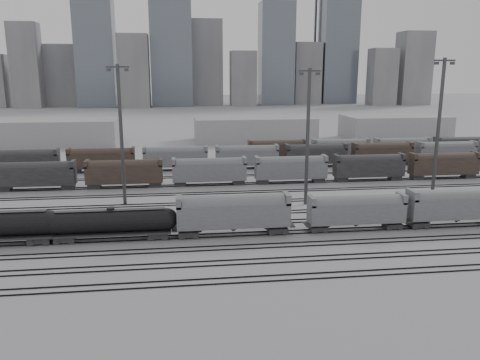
{
  "coord_description": "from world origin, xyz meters",
  "views": [
    {
      "loc": [
        -14.39,
        -61.55,
        22.33
      ],
      "look_at": [
        -4.41,
        18.34,
        4.0
      ],
      "focal_mm": 35.0,
      "sensor_mm": 36.0,
      "label": 1
    }
  ],
  "objects": [
    {
      "name": "light_mast_c",
      "position": [
        6.81,
        15.42,
        12.34
      ],
      "size": [
        3.72,
        0.6,
        23.26
      ],
      "color": "#3D3D40",
      "rests_on": "ground"
    },
    {
      "name": "warehouse_mid",
      "position": [
        10.0,
        95.0,
        4.0
      ],
      "size": [
        40.0,
        18.0,
        8.0
      ],
      "primitive_type": "cube",
      "color": "#A5A5A7",
      "rests_on": "ground"
    },
    {
      "name": "hopper_car_a",
      "position": [
        -7.51,
        1.0,
        3.52
      ],
      "size": [
        15.92,
        3.16,
        5.69
      ],
      "color": "black",
      "rests_on": "ground"
    },
    {
      "name": "tracks",
      "position": [
        0.0,
        17.5,
        0.08
      ],
      "size": [
        220.0,
        71.5,
        0.16
      ],
      "color": "black",
      "rests_on": "ground"
    },
    {
      "name": "tank_car_b",
      "position": [
        -24.26,
        1.0,
        2.58
      ],
      "size": [
        18.01,
        3.0,
        4.45
      ],
      "color": "black",
      "rests_on": "ground"
    },
    {
      "name": "skyline",
      "position": [
        10.84,
        280.0,
        34.73
      ],
      "size": [
        316.0,
        22.4,
        95.0
      ],
      "color": "#949496",
      "rests_on": "ground"
    },
    {
      "name": "crane_right",
      "position": [
        91.26,
        305.0,
        57.39
      ],
      "size": [
        42.0,
        1.8,
        100.0
      ],
      "color": "#3D3D40",
      "rests_on": "ground"
    },
    {
      "name": "hopper_car_b",
      "position": [
        10.49,
        1.0,
        3.14
      ],
      "size": [
        14.19,
        2.82,
        5.07
      ],
      "color": "black",
      "rests_on": "ground"
    },
    {
      "name": "warehouse_left",
      "position": [
        -60.0,
        95.0,
        4.0
      ],
      "size": [
        50.0,
        18.0,
        8.0
      ],
      "primitive_type": "cube",
      "color": "#A5A5A7",
      "rests_on": "ground"
    },
    {
      "name": "ground",
      "position": [
        0.0,
        0.0,
        0.0
      ],
      "size": [
        900.0,
        900.0,
        0.0
      ],
      "primitive_type": "plane",
      "color": "#B5B5BA",
      "rests_on": "ground"
    },
    {
      "name": "warehouse_right",
      "position": [
        60.0,
        95.0,
        4.0
      ],
      "size": [
        35.0,
        18.0,
        8.0
      ],
      "primitive_type": "cube",
      "color": "#A5A5A7",
      "rests_on": "ground"
    },
    {
      "name": "light_mast_d",
      "position": [
        33.03,
        20.06,
        13.36
      ],
      "size": [
        4.03,
        0.64,
        25.19
      ],
      "color": "#3D3D40",
      "rests_on": "ground"
    },
    {
      "name": "crane_left",
      "position": [
        -28.74,
        305.0,
        57.39
      ],
      "size": [
        42.0,
        1.8,
        100.0
      ],
      "color": "#3D3D40",
      "rests_on": "ground"
    },
    {
      "name": "light_mast_b",
      "position": [
        -24.62,
        19.52,
        12.69
      ],
      "size": [
        3.83,
        0.61,
        23.92
      ],
      "color": "#3D3D40",
      "rests_on": "ground"
    },
    {
      "name": "bg_string_far",
      "position": [
        35.5,
        56.0,
        2.8
      ],
      "size": [
        66.0,
        3.0,
        5.6
      ],
      "color": "#48362D",
      "rests_on": "ground"
    },
    {
      "name": "hopper_car_c",
      "position": [
        26.23,
        1.0,
        3.41
      ],
      "size": [
        15.43,
        3.06,
        5.52
      ],
      "color": "black",
      "rests_on": "ground"
    },
    {
      "name": "bg_string_mid",
      "position": [
        18.0,
        48.0,
        2.8
      ],
      "size": [
        151.0,
        3.0,
        5.6
      ],
      "color": "black",
      "rests_on": "ground"
    },
    {
      "name": "bg_string_near",
      "position": [
        8.0,
        32.0,
        2.8
      ],
      "size": [
        151.0,
        3.0,
        5.6
      ],
      "color": "slate",
      "rests_on": "ground"
    }
  ]
}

